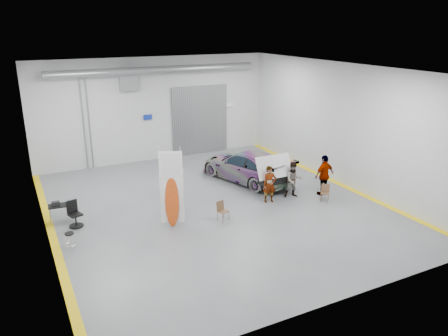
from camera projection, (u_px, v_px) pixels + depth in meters
name	position (u px, v px, depth m)	size (l,w,h in m)	color
ground	(215.00, 206.00, 19.53)	(16.00, 16.00, 0.00)	slate
room_shell	(198.00, 107.00, 20.23)	(14.02, 16.18, 6.01)	silver
sedan_car	(247.00, 166.00, 22.46)	(2.17, 5.33, 1.54)	white
person_a	(270.00, 184.00, 19.71)	(0.62, 0.41, 1.70)	#8E714D
person_b	(294.00, 180.00, 20.28)	(0.83, 0.64, 1.70)	slate
person_c	(324.00, 175.00, 20.51)	(1.14, 0.47, 1.96)	#A15F35
surfboard_display	(175.00, 194.00, 17.24)	(0.87, 0.52, 3.30)	white
folding_chair_near	(223.00, 215.00, 18.02)	(0.47, 0.49, 0.81)	brown
folding_chair_far	(325.00, 196.00, 19.95)	(0.51, 0.58, 0.78)	brown
shop_stool	(70.00, 241.00, 15.65)	(0.34, 0.34, 0.66)	black
work_table	(60.00, 205.00, 17.90)	(1.12, 0.63, 0.88)	gray
office_chair	(75.00, 215.00, 17.44)	(0.58, 0.61, 1.06)	black
trunk_lid	(273.00, 164.00, 20.16)	(1.80, 1.09, 0.04)	silver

